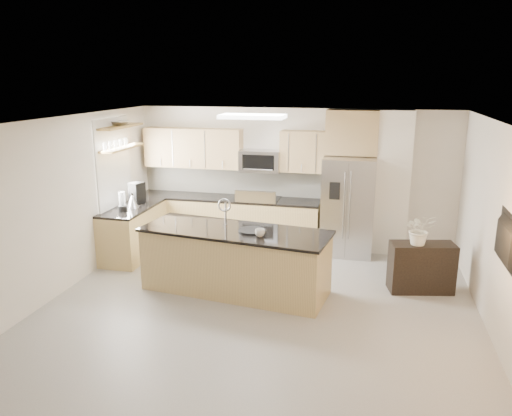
% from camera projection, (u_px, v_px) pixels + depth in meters
% --- Properties ---
extents(floor, '(6.50, 6.50, 0.00)m').
position_uv_depth(floor, '(254.00, 317.00, 6.75)').
color(floor, '#9B9993').
rests_on(floor, ground).
extents(ceiling, '(6.00, 6.50, 0.02)m').
position_uv_depth(ceiling, '(254.00, 123.00, 6.09)').
color(ceiling, white).
rests_on(ceiling, wall_back).
extents(wall_back, '(6.00, 0.02, 2.60)m').
position_uv_depth(wall_back, '(293.00, 177.00, 9.48)').
color(wall_back, silver).
rests_on(wall_back, floor).
extents(wall_front, '(6.00, 0.02, 2.60)m').
position_uv_depth(wall_front, '(142.00, 360.00, 3.36)').
color(wall_front, silver).
rests_on(wall_front, floor).
extents(wall_left, '(0.02, 6.50, 2.60)m').
position_uv_depth(wall_left, '(49.00, 211.00, 7.08)').
color(wall_left, silver).
rests_on(wall_left, floor).
extents(wall_right, '(0.02, 6.50, 2.60)m').
position_uv_depth(wall_right, '(506.00, 242.00, 5.76)').
color(wall_right, silver).
rests_on(wall_right, floor).
extents(back_counter, '(3.55, 0.66, 1.44)m').
position_uv_depth(back_counter, '(228.00, 220.00, 9.66)').
color(back_counter, tan).
rests_on(back_counter, floor).
extents(left_counter, '(0.66, 1.50, 0.92)m').
position_uv_depth(left_counter, '(133.00, 231.00, 8.97)').
color(left_counter, tan).
rests_on(left_counter, floor).
extents(range, '(0.76, 0.64, 1.14)m').
position_uv_depth(range, '(259.00, 222.00, 9.51)').
color(range, black).
rests_on(range, floor).
extents(upper_cabinets, '(3.50, 0.33, 0.75)m').
position_uv_depth(upper_cabinets, '(225.00, 149.00, 9.48)').
color(upper_cabinets, tan).
rests_on(upper_cabinets, wall_back).
extents(microwave, '(0.76, 0.40, 0.40)m').
position_uv_depth(microwave, '(260.00, 161.00, 9.33)').
color(microwave, '#A8A8AB').
rests_on(microwave, upper_cabinets).
extents(refrigerator, '(0.92, 0.78, 1.78)m').
position_uv_depth(refrigerator, '(348.00, 206.00, 9.00)').
color(refrigerator, '#A8A8AB').
rests_on(refrigerator, floor).
extents(partition_column, '(0.60, 0.30, 2.60)m').
position_uv_depth(partition_column, '(393.00, 184.00, 8.94)').
color(partition_column, white).
rests_on(partition_column, floor).
extents(window, '(0.04, 1.15, 1.65)m').
position_uv_depth(window, '(113.00, 165.00, 8.73)').
color(window, white).
rests_on(window, wall_left).
extents(shelf_lower, '(0.30, 1.20, 0.04)m').
position_uv_depth(shelf_lower, '(121.00, 148.00, 8.72)').
color(shelf_lower, olive).
rests_on(shelf_lower, wall_left).
extents(shelf_upper, '(0.30, 1.20, 0.04)m').
position_uv_depth(shelf_upper, '(120.00, 127.00, 8.63)').
color(shelf_upper, olive).
rests_on(shelf_upper, wall_left).
extents(ceiling_fixture, '(1.00, 0.50, 0.06)m').
position_uv_depth(ceiling_fixture, '(253.00, 116.00, 7.69)').
color(ceiling_fixture, white).
rests_on(ceiling_fixture, ceiling).
extents(island, '(2.91, 1.38, 1.39)m').
position_uv_depth(island, '(235.00, 260.00, 7.48)').
color(island, tan).
rests_on(island, floor).
extents(credenza, '(1.00, 0.58, 0.75)m').
position_uv_depth(credenza, '(421.00, 267.00, 7.50)').
color(credenza, black).
rests_on(credenza, floor).
extents(cup, '(0.16, 0.16, 0.11)m').
position_uv_depth(cup, '(260.00, 233.00, 7.03)').
color(cup, silver).
rests_on(cup, island).
extents(platter, '(0.53, 0.53, 0.02)m').
position_uv_depth(platter, '(252.00, 230.00, 7.29)').
color(platter, black).
rests_on(platter, island).
extents(blender, '(0.15, 0.15, 0.34)m').
position_uv_depth(blender, '(122.00, 203.00, 8.50)').
color(blender, black).
rests_on(blender, left_counter).
extents(kettle, '(0.22, 0.22, 0.27)m').
position_uv_depth(kettle, '(132.00, 201.00, 8.75)').
color(kettle, '#A8A8AB').
rests_on(kettle, left_counter).
extents(coffee_maker, '(0.27, 0.30, 0.38)m').
position_uv_depth(coffee_maker, '(137.00, 193.00, 9.06)').
color(coffee_maker, black).
rests_on(coffee_maker, left_counter).
extents(bowl, '(0.49, 0.49, 0.10)m').
position_uv_depth(bowl, '(120.00, 122.00, 8.62)').
color(bowl, '#A8A8AB').
rests_on(bowl, shelf_upper).
extents(flower_vase, '(0.76, 0.70, 0.71)m').
position_uv_depth(flower_vase, '(420.00, 222.00, 7.27)').
color(flower_vase, silver).
rests_on(flower_vase, credenza).
extents(television, '(0.14, 1.08, 0.62)m').
position_uv_depth(television, '(502.00, 243.00, 5.57)').
color(television, black).
rests_on(television, wall_right).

